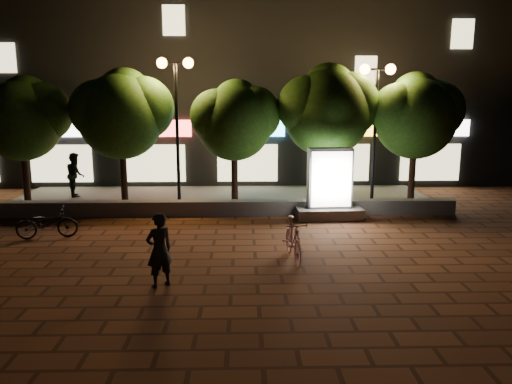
{
  "coord_description": "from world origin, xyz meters",
  "views": [
    {
      "loc": [
        0.83,
        -12.27,
        4.02
      ],
      "look_at": [
        1.18,
        1.5,
        1.29
      ],
      "focal_mm": 34.58,
      "sensor_mm": 36.0,
      "label": 1
    }
  ],
  "objects_px": {
    "tree_far_right": "(417,113)",
    "street_lamp_right": "(376,98)",
    "tree_left": "(122,111)",
    "tree_mid": "(236,117)",
    "tree_right": "(328,107)",
    "tree_far_left": "(23,116)",
    "scooter_pink": "(293,240)",
    "scooter_parked": "(47,223)",
    "rider": "(159,250)",
    "street_lamp_left": "(176,94)",
    "ad_kiosk": "(329,190)",
    "pedestrian": "(75,174)"
  },
  "relations": [
    {
      "from": "tree_mid",
      "to": "ad_kiosk",
      "type": "bearing_deg",
      "value": -32.45
    },
    {
      "from": "pedestrian",
      "to": "scooter_parked",
      "type": "bearing_deg",
      "value": 167.5
    },
    {
      "from": "tree_mid",
      "to": "pedestrian",
      "type": "relative_size",
      "value": 2.61
    },
    {
      "from": "tree_far_left",
      "to": "tree_right",
      "type": "height_order",
      "value": "tree_right"
    },
    {
      "from": "tree_left",
      "to": "rider",
      "type": "distance_m",
      "value": 8.55
    },
    {
      "from": "street_lamp_left",
      "to": "pedestrian",
      "type": "bearing_deg",
      "value": 157.59
    },
    {
      "from": "scooter_pink",
      "to": "tree_left",
      "type": "bearing_deg",
      "value": 125.77
    },
    {
      "from": "tree_mid",
      "to": "pedestrian",
      "type": "distance_m",
      "value": 6.88
    },
    {
      "from": "pedestrian",
      "to": "tree_mid",
      "type": "bearing_deg",
      "value": -126.07
    },
    {
      "from": "tree_left",
      "to": "pedestrian",
      "type": "bearing_deg",
      "value": 147.18
    },
    {
      "from": "tree_left",
      "to": "ad_kiosk",
      "type": "xyz_separation_m",
      "value": [
        7.08,
        -1.96,
        -2.51
      ]
    },
    {
      "from": "street_lamp_right",
      "to": "scooter_parked",
      "type": "bearing_deg",
      "value": -159.69
    },
    {
      "from": "tree_far_left",
      "to": "scooter_pink",
      "type": "relative_size",
      "value": 2.63
    },
    {
      "from": "tree_right",
      "to": "ad_kiosk",
      "type": "xyz_separation_m",
      "value": [
        -0.22,
        -1.96,
        -2.63
      ]
    },
    {
      "from": "tree_far_left",
      "to": "scooter_parked",
      "type": "relative_size",
      "value": 2.8
    },
    {
      "from": "ad_kiosk",
      "to": "pedestrian",
      "type": "relative_size",
      "value": 1.35
    },
    {
      "from": "tree_right",
      "to": "tree_far_right",
      "type": "bearing_deg",
      "value": -0.0
    },
    {
      "from": "tree_mid",
      "to": "tree_far_right",
      "type": "height_order",
      "value": "tree_far_right"
    },
    {
      "from": "tree_left",
      "to": "tree_right",
      "type": "distance_m",
      "value": 7.3
    },
    {
      "from": "tree_left",
      "to": "street_lamp_left",
      "type": "height_order",
      "value": "street_lamp_left"
    },
    {
      "from": "tree_far_right",
      "to": "pedestrian",
      "type": "relative_size",
      "value": 2.76
    },
    {
      "from": "tree_mid",
      "to": "ad_kiosk",
      "type": "height_order",
      "value": "tree_mid"
    },
    {
      "from": "tree_far_right",
      "to": "street_lamp_left",
      "type": "height_order",
      "value": "street_lamp_left"
    },
    {
      "from": "tree_far_left",
      "to": "tree_far_right",
      "type": "bearing_deg",
      "value": 0.0
    },
    {
      "from": "tree_left",
      "to": "scooter_parked",
      "type": "bearing_deg",
      "value": -107.95
    },
    {
      "from": "ad_kiosk",
      "to": "rider",
      "type": "bearing_deg",
      "value": -128.51
    },
    {
      "from": "tree_left",
      "to": "street_lamp_right",
      "type": "relative_size",
      "value": 0.98
    },
    {
      "from": "tree_far_left",
      "to": "street_lamp_right",
      "type": "distance_m",
      "value": 12.47
    },
    {
      "from": "tree_far_right",
      "to": "rider",
      "type": "distance_m",
      "value": 11.43
    },
    {
      "from": "tree_mid",
      "to": "tree_left",
      "type": "bearing_deg",
      "value": 180.0
    },
    {
      "from": "tree_right",
      "to": "rider",
      "type": "relative_size",
      "value": 3.15
    },
    {
      "from": "rider",
      "to": "scooter_parked",
      "type": "height_order",
      "value": "rider"
    },
    {
      "from": "tree_far_right",
      "to": "street_lamp_right",
      "type": "xyz_separation_m",
      "value": [
        -1.55,
        -0.26,
        0.53
      ]
    },
    {
      "from": "tree_left",
      "to": "tree_right",
      "type": "height_order",
      "value": "tree_right"
    },
    {
      "from": "tree_right",
      "to": "scooter_parked",
      "type": "relative_size",
      "value": 3.06
    },
    {
      "from": "tree_left",
      "to": "scooter_pink",
      "type": "bearing_deg",
      "value": -48.3
    },
    {
      "from": "tree_right",
      "to": "ad_kiosk",
      "type": "height_order",
      "value": "tree_right"
    },
    {
      "from": "street_lamp_right",
      "to": "pedestrian",
      "type": "height_order",
      "value": "street_lamp_right"
    },
    {
      "from": "tree_left",
      "to": "ad_kiosk",
      "type": "relative_size",
      "value": 2.1
    },
    {
      "from": "street_lamp_right",
      "to": "ad_kiosk",
      "type": "bearing_deg",
      "value": -137.6
    },
    {
      "from": "ad_kiosk",
      "to": "scooter_pink",
      "type": "xyz_separation_m",
      "value": [
        -1.6,
        -4.19,
        -0.41
      ]
    },
    {
      "from": "rider",
      "to": "pedestrian",
      "type": "distance_m",
      "value": 10.41
    },
    {
      "from": "tree_far_left",
      "to": "street_lamp_left",
      "type": "bearing_deg",
      "value": -2.76
    },
    {
      "from": "tree_far_left",
      "to": "tree_left",
      "type": "bearing_deg",
      "value": 0.0
    },
    {
      "from": "street_lamp_left",
      "to": "street_lamp_right",
      "type": "height_order",
      "value": "street_lamp_left"
    },
    {
      "from": "tree_left",
      "to": "tree_far_right",
      "type": "height_order",
      "value": "tree_left"
    },
    {
      "from": "tree_mid",
      "to": "scooter_parked",
      "type": "xyz_separation_m",
      "value": [
        -5.31,
        -4.06,
        -2.78
      ]
    },
    {
      "from": "tree_far_right",
      "to": "street_lamp_right",
      "type": "bearing_deg",
      "value": -170.39
    },
    {
      "from": "scooter_parked",
      "to": "street_lamp_right",
      "type": "bearing_deg",
      "value": -82.46
    },
    {
      "from": "tree_far_right",
      "to": "scooter_parked",
      "type": "height_order",
      "value": "tree_far_right"
    }
  ]
}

